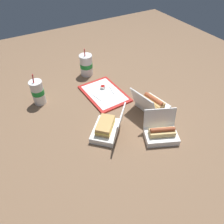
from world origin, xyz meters
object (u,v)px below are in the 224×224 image
Objects in this scene: ketchup_cup at (103,87)px; clamshell_sandwich_corner at (107,128)px; clamshell_hotdog_center at (161,133)px; clamshell_hotdog_right at (152,104)px; plastic_fork at (111,89)px; soda_cup_center at (38,92)px; food_tray at (104,94)px; soda_cup_left at (86,65)px.

clamshell_sandwich_corner is (0.40, -0.18, 0.02)m from ketchup_cup.
clamshell_hotdog_center is 0.27m from clamshell_hotdog_right.
clamshell_hotdog_right reaches higher than plastic_fork.
clamshell_sandwich_corner is (0.37, -0.24, 0.03)m from plastic_fork.
clamshell_hotdog_right is 1.02× the size of soda_cup_center.
clamshell_hotdog_right is at bearing 34.04° from food_tray.
clamshell_hotdog_center reaches higher than ketchup_cup.
food_tray is at bearing -0.62° from soda_cup_left.
soda_cup_left is (-0.31, 0.00, 0.08)m from food_tray.
clamshell_hotdog_right is at bearing 28.26° from ketchup_cup.
food_tray is 0.39m from clamshell_sandwich_corner.
clamshell_hotdog_center is 1.00× the size of soda_cup_center.
food_tray is 1.64× the size of soda_cup_left.
clamshell_hotdog_center is at bearing -25.25° from clamshell_hotdog_right.
ketchup_cup is at bearing -151.74° from clamshell_hotdog_right.
clamshell_hotdog_center is at bearing 37.83° from soda_cup_center.
food_tray is 0.55m from clamshell_hotdog_center.
ketchup_cup is 0.17× the size of soda_cup_center.
ketchup_cup is 0.60m from clamshell_hotdog_center.
clamshell_sandwich_corner reaches higher than clamshell_hotdog_center.
clamshell_hotdog_right is at bearing 97.71° from clamshell_sandwich_corner.
soda_cup_left is (-0.26, -0.01, 0.06)m from ketchup_cup.
plastic_fork is 0.41× the size of clamshell_sandwich_corner.
soda_cup_left is at bearing 165.45° from clamshell_sandwich_corner.
clamshell_hotdog_right is (-0.24, 0.11, 0.00)m from clamshell_hotdog_center.
clamshell_hotdog_center is 0.87m from soda_cup_center.
clamshell_hotdog_right is 1.03× the size of soda_cup_left.
plastic_fork is at bearing -177.64° from clamshell_hotdog_center.
clamshell_hotdog_right is at bearing 18.08° from soda_cup_left.
food_tray is 1.43× the size of clamshell_sandwich_corner.
plastic_fork is 0.46× the size of soda_cup_center.
plastic_fork is at bearing 146.92° from clamshell_sandwich_corner.
soda_cup_center reaches higher than food_tray.
ketchup_cup is 0.47m from soda_cup_center.
food_tray is 1.62× the size of soda_cup_center.
clamshell_hotdog_right is 0.65m from soda_cup_left.
soda_cup_center reaches higher than clamshell_hotdog_center.
food_tray is 9.61× the size of ketchup_cup.
food_tray is at bearing -170.48° from clamshell_hotdog_center.
soda_cup_left is (-0.30, -0.06, 0.07)m from plastic_fork.
clamshell_sandwich_corner reaches higher than ketchup_cup.
ketchup_cup is at bearing 155.49° from clamshell_sandwich_corner.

